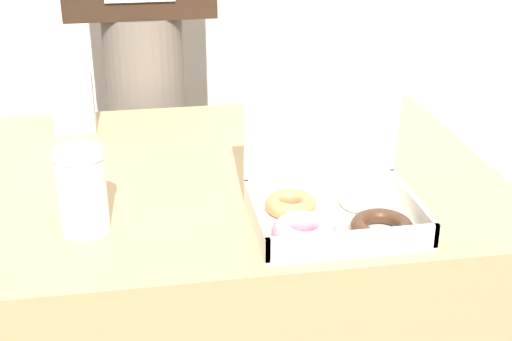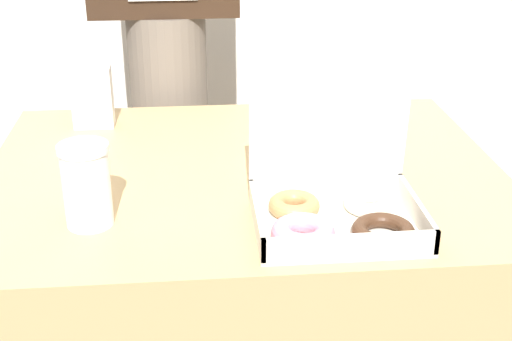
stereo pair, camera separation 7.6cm
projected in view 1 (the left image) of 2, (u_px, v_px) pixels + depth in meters
The scene contains 5 objects.
table at pixel (237, 327), 1.59m from camera, with size 1.03×0.80×0.77m.
donut_box at pixel (331, 200), 1.21m from camera, with size 0.28×0.23×0.27m.
coffee_cup at pixel (82, 190), 1.17m from camera, with size 0.08×0.08×0.15m.
napkin_holder at pixel (73, 101), 1.60m from camera, with size 0.09×0.05×0.14m.
person_customer at pixel (141, 12), 1.83m from camera, with size 0.38×0.21×1.79m.
Camera 1 is at (-0.17, -1.29, 1.36)m, focal length 50.00 mm.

